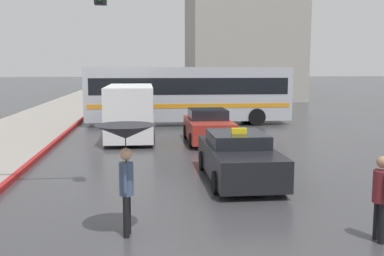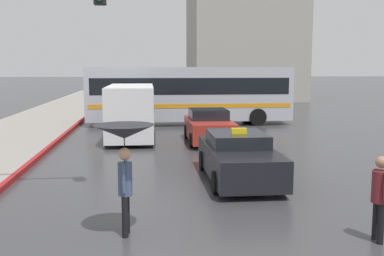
{
  "view_description": "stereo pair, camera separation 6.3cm",
  "coord_description": "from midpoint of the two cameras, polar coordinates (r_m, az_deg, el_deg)",
  "views": [
    {
      "loc": [
        -0.91,
        -6.34,
        3.24
      ],
      "look_at": [
        0.53,
        7.16,
        1.4
      ],
      "focal_mm": 42.0,
      "sensor_mm": 36.0,
      "label": 1
    },
    {
      "loc": [
        -0.84,
        -6.35,
        3.24
      ],
      "look_at": [
        0.53,
        7.16,
        1.4
      ],
      "focal_mm": 42.0,
      "sensor_mm": 36.0,
      "label": 2
    }
  ],
  "objects": [
    {
      "name": "pedestrian_with_umbrella",
      "position": [
        8.58,
        -8.64,
        -1.94
      ],
      "size": [
        1.16,
        1.16,
        2.17
      ],
      "rotation": [
        0.0,
        0.0,
        1.46
      ],
      "color": "black",
      "rests_on": "ground_plane"
    },
    {
      "name": "taxi",
      "position": [
        13.08,
        5.76,
        -3.74
      ],
      "size": [
        1.91,
        4.43,
        1.52
      ],
      "rotation": [
        0.0,
        0.0,
        3.14
      ],
      "color": "black",
      "rests_on": "ground_plane"
    },
    {
      "name": "sedan_red",
      "position": [
        19.52,
        1.97,
        0.16
      ],
      "size": [
        1.91,
        4.02,
        1.43
      ],
      "rotation": [
        0.0,
        0.0,
        3.14
      ],
      "color": "#A52D23",
      "rests_on": "ground_plane"
    },
    {
      "name": "city_bus",
      "position": [
        25.77,
        -0.58,
        4.53
      ],
      "size": [
        11.52,
        2.7,
        3.25
      ],
      "rotation": [
        0.0,
        0.0,
        1.57
      ],
      "color": "#B2B7C1",
      "rests_on": "ground_plane"
    },
    {
      "name": "traffic_light",
      "position": [
        11.55,
        -22.24,
        11.16
      ],
      "size": [
        3.79,
        0.38,
        5.81
      ],
      "color": "black",
      "rests_on": "ground_plane"
    },
    {
      "name": "ambulance_van",
      "position": [
        20.48,
        -7.94,
        2.33
      ],
      "size": [
        2.11,
        5.39,
        2.42
      ],
      "rotation": [
        0.0,
        0.0,
        3.14
      ],
      "color": "white",
      "rests_on": "ground_plane"
    },
    {
      "name": "pedestrian_man",
      "position": [
        9.07,
        22.68,
        -7.49
      ],
      "size": [
        0.33,
        0.46,
        1.63
      ],
      "rotation": [
        0.0,
        0.0,
        -1.64
      ],
      "color": "black",
      "rests_on": "ground_plane"
    }
  ]
}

